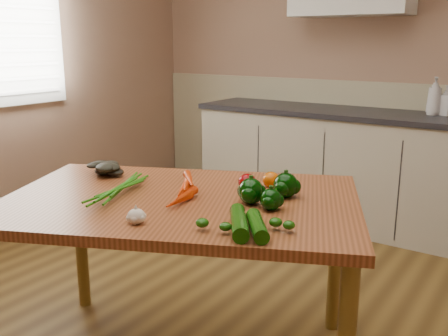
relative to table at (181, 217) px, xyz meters
name	(u,v)px	position (x,y,z in m)	size (l,w,h in m)	color
room	(188,81)	(-0.06, 0.15, 0.55)	(4.04, 5.04, 2.64)	brown
counter_run	(374,170)	(0.15, 2.16, -0.24)	(2.84, 0.64, 1.14)	#B7B099
window_blinds	(1,21)	(-2.02, 0.57, 0.86)	(0.08, 0.98, 1.18)	silver
table	(181,217)	(0.00, 0.00, 0.00)	(1.71, 1.45, 0.78)	#98502C
soap_bottle_a	(435,96)	(0.51, 2.25, 0.34)	(0.10, 0.10, 0.27)	silver
soap_bottle_b	(446,100)	(0.58, 2.28, 0.31)	(0.10, 0.10, 0.21)	silver
carrot_bunch	(163,189)	(-0.06, -0.04, 0.12)	(0.27, 0.21, 0.07)	#D43704
leafy_greens	(108,166)	(-0.50, 0.07, 0.14)	(0.21, 0.19, 0.10)	black
garlic_bulb	(136,216)	(0.06, -0.33, 0.11)	(0.06, 0.06, 0.05)	white
pepper_a	(251,191)	(0.28, 0.09, 0.14)	(0.10, 0.10, 0.10)	black
pepper_b	(286,185)	(0.36, 0.25, 0.14)	(0.10, 0.10, 0.10)	black
pepper_c	(271,200)	(0.39, 0.07, 0.13)	(0.08, 0.08, 0.08)	black
tomato_a	(247,182)	(0.18, 0.24, 0.12)	(0.08, 0.08, 0.07)	#7F0204
tomato_b	(271,180)	(0.24, 0.34, 0.12)	(0.08, 0.08, 0.07)	#C45404
tomato_c	(285,186)	(0.34, 0.29, 0.12)	(0.08, 0.08, 0.07)	#C45404
zucchini_a	(257,226)	(0.47, -0.17, 0.11)	(0.05, 0.05, 0.22)	#104307
zucchini_b	(239,222)	(0.40, -0.18, 0.12)	(0.06, 0.06, 0.25)	#104307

